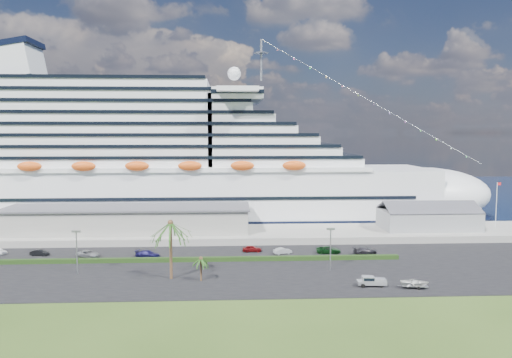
{
  "coord_description": "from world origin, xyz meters",
  "views": [
    {
      "loc": [
        0.97,
        -85.3,
        26.55
      ],
      "look_at": [
        6.76,
        30.0,
        15.88
      ],
      "focal_mm": 35.0,
      "sensor_mm": 36.0,
      "label": 1
    }
  ],
  "objects": [
    {
      "name": "wharf",
      "position": [
        0.0,
        40.0,
        0.9
      ],
      "size": [
        240.0,
        20.0,
        1.8
      ],
      "primitive_type": "cube",
      "color": "gray",
      "rests_on": "ground"
    },
    {
      "name": "parked_car_6",
      "position": [
        22.34,
        21.7,
        0.87
      ],
      "size": [
        5.47,
        2.63,
        1.5
      ],
      "primitive_type": "imported",
      "rotation": [
        0.0,
        0.0,
        1.54
      ],
      "color": "black",
      "rests_on": "asphalt_lot"
    },
    {
      "name": "asphalt_lot",
      "position": [
        0.0,
        11.0,
        0.06
      ],
      "size": [
        140.0,
        38.0,
        0.12
      ],
      "primitive_type": "cube",
      "color": "black",
      "rests_on": "ground"
    },
    {
      "name": "cruise_ship",
      "position": [
        -21.53,
        64.0,
        16.69
      ],
      "size": [
        191.0,
        38.0,
        54.0
      ],
      "color": "silver",
      "rests_on": "ground"
    },
    {
      "name": "parked_car_3",
      "position": [
        -16.78,
        19.68,
        0.89
      ],
      "size": [
        5.75,
        3.72,
        1.55
      ],
      "primitive_type": "imported",
      "rotation": [
        0.0,
        0.0,
        1.26
      ],
      "color": "#171447",
      "rests_on": "asphalt_lot"
    },
    {
      "name": "pickup_truck",
      "position": [
        25.08,
        -2.26,
        1.08
      ],
      "size": [
        5.06,
        2.12,
        1.75
      ],
      "color": "black",
      "rests_on": "asphalt_lot"
    },
    {
      "name": "water",
      "position": [
        0.0,
        130.0,
        0.01
      ],
      "size": [
        420.0,
        160.0,
        0.02
      ],
      "primitive_type": "cube",
      "color": "black",
      "rests_on": "ground"
    },
    {
      "name": "ground",
      "position": [
        0.0,
        0.0,
        0.0
      ],
      "size": [
        420.0,
        420.0,
        0.0
      ],
      "primitive_type": "plane",
      "color": "#314B19",
      "rests_on": "ground"
    },
    {
      "name": "terminal_building",
      "position": [
        -25.0,
        40.0,
        5.01
      ],
      "size": [
        61.0,
        15.0,
        6.3
      ],
      "color": "gray",
      "rests_on": "wharf"
    },
    {
      "name": "hedge",
      "position": [
        -8.0,
        16.0,
        0.57
      ],
      "size": [
        88.0,
        1.1,
        0.9
      ],
      "primitive_type": "cube",
      "color": "black",
      "rests_on": "asphalt_lot"
    },
    {
      "name": "parked_car_2",
      "position": [
        -29.59,
        20.78,
        0.83
      ],
      "size": [
        5.64,
        4.29,
        1.42
      ],
      "primitive_type": "imported",
      "rotation": [
        0.0,
        0.0,
        1.14
      ],
      "color": "gray",
      "rests_on": "asphalt_lot"
    },
    {
      "name": "parked_car_4",
      "position": [
        5.55,
        23.85,
        0.85
      ],
      "size": [
        4.29,
        1.77,
        1.46
      ],
      "primitive_type": "imported",
      "rotation": [
        0.0,
        0.0,
        1.56
      ],
      "color": "maroon",
      "rests_on": "asphalt_lot"
    },
    {
      "name": "lamp_post_left",
      "position": [
        -28.0,
        8.0,
        5.34
      ],
      "size": [
        1.6,
        0.35,
        8.27
      ],
      "color": "gray",
      "rests_on": "asphalt_lot"
    },
    {
      "name": "parked_car_1",
      "position": [
        -40.5,
        22.67,
        0.77
      ],
      "size": [
        4.16,
        2.12,
        1.31
      ],
      "primitive_type": "imported",
      "rotation": [
        0.0,
        0.0,
        1.38
      ],
      "color": "black",
      "rests_on": "asphalt_lot"
    },
    {
      "name": "flagpole",
      "position": [
        70.04,
        40.0,
        8.27
      ],
      "size": [
        1.08,
        0.16,
        12.0
      ],
      "color": "silver",
      "rests_on": "wharf"
    },
    {
      "name": "parked_car_7",
      "position": [
        30.26,
        20.63,
        0.87
      ],
      "size": [
        5.45,
        2.9,
        1.5
      ],
      "primitive_type": "imported",
      "rotation": [
        0.0,
        0.0,
        1.73
      ],
      "color": "#242228",
      "rests_on": "asphalt_lot"
    },
    {
      "name": "palm_tall",
      "position": [
        -10.0,
        4.0,
        9.2
      ],
      "size": [
        8.82,
        8.82,
        11.13
      ],
      "color": "#47301E",
      "rests_on": "ground"
    },
    {
      "name": "parked_car_5",
      "position": [
        12.19,
        21.56,
        0.79
      ],
      "size": [
        4.29,
        2.58,
        1.33
      ],
      "primitive_type": "imported",
      "rotation": [
        0.0,
        0.0,
        1.88
      ],
      "color": "#ADB0B5",
      "rests_on": "asphalt_lot"
    },
    {
      "name": "lamp_post_right",
      "position": [
        20.0,
        8.0,
        5.34
      ],
      "size": [
        1.6,
        0.35,
        8.27
      ],
      "color": "gray",
      "rests_on": "asphalt_lot"
    },
    {
      "name": "palm_short",
      "position": [
        -4.5,
        2.5,
        3.67
      ],
      "size": [
        3.53,
        3.53,
        4.56
      ],
      "color": "#47301E",
      "rests_on": "ground"
    },
    {
      "name": "boat_trailer",
      "position": [
        32.18,
        -3.85,
        1.13
      ],
      "size": [
        5.5,
        4.02,
        1.53
      ],
      "color": "gray",
      "rests_on": "asphalt_lot"
    },
    {
      "name": "port_shed",
      "position": [
        52.0,
        40.0,
        4.4
      ],
      "size": [
        24.0,
        12.31,
        7.37
      ],
      "color": "gray",
      "rests_on": "wharf"
    }
  ]
}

